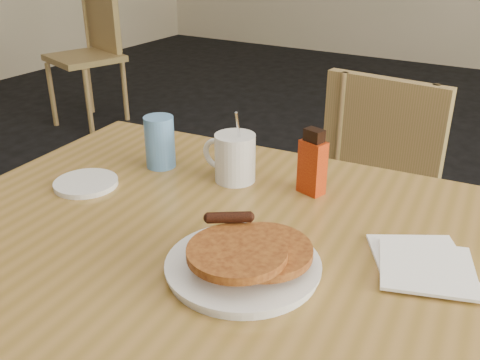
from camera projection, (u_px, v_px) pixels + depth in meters
name	position (u px, v px, depth m)	size (l,w,h in m)	color
main_table	(252.00, 256.00, 1.02)	(1.42, 1.02, 0.75)	olive
chair_main_far	(367.00, 194.00, 1.69)	(0.43, 0.43, 0.87)	#9C7749
chair_wall_extra	(93.00, 39.00, 3.72)	(0.55, 0.56, 0.97)	#9C7749
pancake_plate	(244.00, 259.00, 0.90)	(0.27, 0.27, 0.08)	white
coffee_mug	(234.00, 157.00, 1.22)	(0.13, 0.09, 0.18)	white
syrup_bottle	(312.00, 164.00, 1.16)	(0.06, 0.05, 0.15)	maroon
napkin_stack	(423.00, 263.00, 0.92)	(0.22, 0.23, 0.01)	white
blue_tumbler	(160.00, 142.00, 1.29)	(0.07, 0.07, 0.13)	#5489C6
side_saucer	(86.00, 183.00, 1.21)	(0.14, 0.14, 0.01)	white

